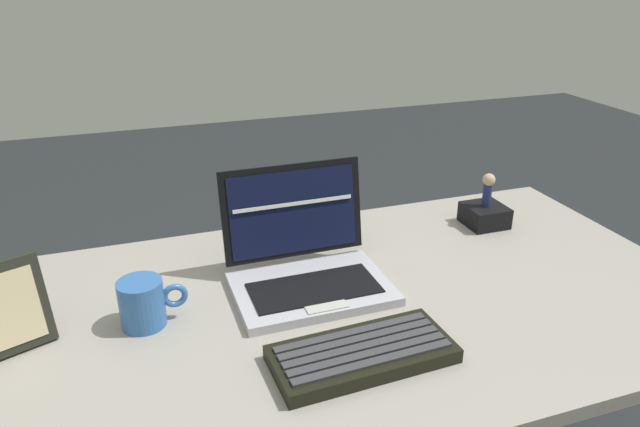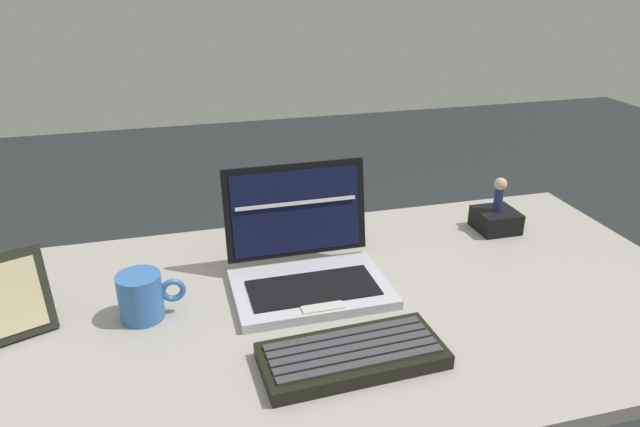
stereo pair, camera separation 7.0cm
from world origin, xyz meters
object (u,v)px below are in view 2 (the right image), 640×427
at_px(external_keyboard, 352,355).
at_px(photo_frame, 4,299).
at_px(laptop_front, 306,264).
at_px(figurine_stand, 496,220).
at_px(coffee_mug, 142,296).
at_px(figurine, 499,191).

distance_m(external_keyboard, photo_frame, 0.58).
relative_size(laptop_front, figurine_stand, 3.20).
bearing_deg(figurine_stand, photo_frame, -170.39).
xyz_separation_m(external_keyboard, figurine_stand, (0.48, 0.39, 0.01)).
bearing_deg(figurine_stand, coffee_mug, -168.29).
bearing_deg(photo_frame, external_keyboard, -21.60).
xyz_separation_m(external_keyboard, photo_frame, (-0.54, 0.21, 0.06)).
distance_m(figurine, coffee_mug, 0.82).
distance_m(figurine_stand, coffee_mug, 0.82).
bearing_deg(laptop_front, external_keyboard, -87.34).
bearing_deg(laptop_front, photo_frame, -175.17).
bearing_deg(coffee_mug, figurine_stand, 11.71).
distance_m(laptop_front, figurine_stand, 0.51).
bearing_deg(photo_frame, figurine, 9.61).
xyz_separation_m(laptop_front, external_keyboard, (0.01, -0.26, -0.03)).
xyz_separation_m(photo_frame, figurine, (1.02, 0.17, 0.02)).
distance_m(photo_frame, figurine, 1.03).
bearing_deg(laptop_front, figurine, 14.58).
relative_size(laptop_front, figurine, 3.66).
distance_m(external_keyboard, coffee_mug, 0.39).
distance_m(external_keyboard, figurine, 0.62).
relative_size(photo_frame, figurine_stand, 1.66).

